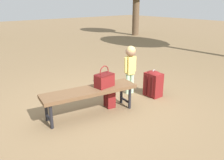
% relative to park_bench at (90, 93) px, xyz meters
% --- Properties ---
extents(ground_plane, '(40.00, 40.00, 0.00)m').
position_rel_park_bench_xyz_m(ground_plane, '(0.31, 0.09, -0.39)').
color(ground_plane, brown).
rests_on(ground_plane, ground).
extents(park_bench, '(1.65, 0.67, 0.45)m').
position_rel_park_bench_xyz_m(park_bench, '(0.00, 0.00, 0.00)').
color(park_bench, brown).
rests_on(park_bench, ground).
extents(handbag, '(0.34, 0.21, 0.37)m').
position_rel_park_bench_xyz_m(handbag, '(0.26, -0.06, 0.18)').
color(handbag, maroon).
rests_on(handbag, park_bench).
extents(child_standing, '(0.26, 0.20, 0.99)m').
position_rel_park_bench_xyz_m(child_standing, '(1.16, 0.25, 0.27)').
color(child_standing, '#B2D8B2').
rests_on(child_standing, ground).
extents(backpack_large, '(0.30, 0.33, 0.55)m').
position_rel_park_bench_xyz_m(backpack_large, '(1.43, -0.14, -0.12)').
color(backpack_large, maroon).
rests_on(backpack_large, ground).
extents(backpack_small, '(0.21, 0.23, 0.34)m').
position_rel_park_bench_xyz_m(backpack_small, '(0.43, 0.02, -0.22)').
color(backpack_small, maroon).
rests_on(backpack_small, ground).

